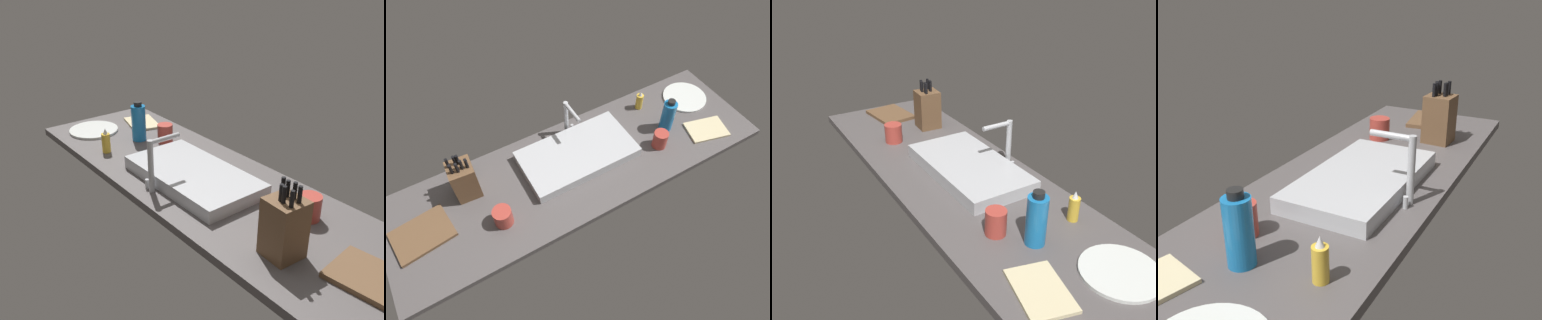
{
  "view_description": "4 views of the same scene",
  "coord_description": "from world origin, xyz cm",
  "views": [
    {
      "loc": [
        -129.62,
        107.28,
        92.54
      ],
      "look_at": [
        1.93,
        4.66,
        13.43
      ],
      "focal_mm": 41.92,
      "sensor_mm": 36.0,
      "label": 1
    },
    {
      "loc": [
        -55.94,
        -94.11,
        150.92
      ],
      "look_at": [
        -1.53,
        -1.02,
        9.19
      ],
      "focal_mm": 33.2,
      "sensor_mm": 36.0,
      "label": 2
    },
    {
      "loc": [
        140.41,
        -81.67,
        94.54
      ],
      "look_at": [
        -0.4,
        2.95,
        9.55
      ],
      "focal_mm": 39.63,
      "sensor_mm": 36.0,
      "label": 3
    },
    {
      "loc": [
        123.14,
        64.45,
        68.2
      ],
      "look_at": [
        -2.06,
        -1.99,
        10.94
      ],
      "focal_mm": 41.75,
      "sensor_mm": 36.0,
      "label": 4
    }
  ],
  "objects": [
    {
      "name": "countertop_slab",
      "position": [
        0.0,
        0.0,
        1.75
      ],
      "size": [
        198.17,
        61.02,
        3.5
      ],
      "primitive_type": "cube",
      "color": "#514C4C",
      "rests_on": "ground"
    },
    {
      "name": "sink_basin",
      "position": [
        1.35,
        4.47,
        6.29
      ],
      "size": [
        58.74,
        31.58,
        5.58
      ],
      "primitive_type": "cube",
      "color": "#B7BABF",
      "rests_on": "countertop_slab"
    },
    {
      "name": "faucet",
      "position": [
        5.26,
        20.82,
        17.06
      ],
      "size": [
        5.5,
        14.87,
        22.34
      ],
      "color": "#B7BABF",
      "rests_on": "countertop_slab"
    },
    {
      "name": "knife_block",
      "position": [
        -55.04,
        12.74,
        13.98
      ],
      "size": [
        12.12,
        12.16,
        25.79
      ],
      "rotation": [
        0.0,
        0.0,
        -0.07
      ],
      "color": "brown",
      "rests_on": "countertop_slab"
    },
    {
      "name": "cutting_board",
      "position": [
        -80.94,
        1.16,
        4.4
      ],
      "size": [
        27.77,
        21.92,
        1.8
      ],
      "primitive_type": "cube",
      "rotation": [
        0.0,
        0.0,
        0.12
      ],
      "color": "brown",
      "rests_on": "countertop_slab"
    },
    {
      "name": "soap_bottle",
      "position": [
        51.01,
        18.54,
        8.67
      ],
      "size": [
        4.13,
        4.13,
        12.14
      ],
      "color": "gold",
      "rests_on": "countertop_slab"
    },
    {
      "name": "water_bottle",
      "position": [
        54.28,
        -1.98,
        12.91
      ],
      "size": [
        7.2,
        7.2,
        20.29
      ],
      "color": "#1970B7",
      "rests_on": "countertop_slab"
    },
    {
      "name": "dinner_plate",
      "position": [
        79.63,
        11.01,
        4.1
      ],
      "size": [
        25.62,
        25.62,
        1.2
      ],
      "primitive_type": "cylinder",
      "color": "silver",
      "rests_on": "countertop_slab"
    },
    {
      "name": "dish_towel",
      "position": [
        73.02,
        -15.22,
        4.1
      ],
      "size": [
        24.6,
        19.93,
        1.2
      ],
      "primitive_type": "cube",
      "rotation": [
        0.0,
        0.0,
        -0.25
      ],
      "color": "beige",
      "rests_on": "countertop_slab"
    },
    {
      "name": "coffee_mug",
      "position": [
        -46.55,
        -11.01,
        8.2
      ],
      "size": [
        8.67,
        8.67,
        9.4
      ],
      "primitive_type": "cylinder",
      "color": "#B23D33",
      "rests_on": "countertop_slab"
    },
    {
      "name": "ceramic_cup",
      "position": [
        43.29,
        -10.49,
        8.32
      ],
      "size": [
        7.67,
        7.67,
        9.63
      ],
      "primitive_type": "cylinder",
      "color": "#B23D33",
      "rests_on": "countertop_slab"
    }
  ]
}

